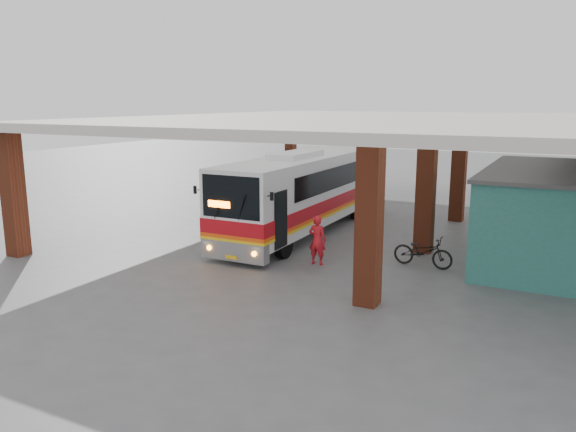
% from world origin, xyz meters
% --- Properties ---
extents(ground, '(90.00, 90.00, 0.00)m').
position_xyz_m(ground, '(0.00, 0.00, 0.00)').
color(ground, '#515154').
rests_on(ground, ground).
extents(brick_columns, '(20.10, 21.60, 4.35)m').
position_xyz_m(brick_columns, '(1.43, 5.00, 2.17)').
color(brick_columns, maroon).
rests_on(brick_columns, ground).
extents(canopy_roof, '(21.00, 23.00, 0.30)m').
position_xyz_m(canopy_roof, '(0.50, 6.50, 4.50)').
color(canopy_roof, beige).
rests_on(canopy_roof, brick_columns).
extents(shop_building, '(5.20, 8.20, 3.11)m').
position_xyz_m(shop_building, '(7.49, 4.00, 1.56)').
color(shop_building, '#2C6F5C').
rests_on(shop_building, ground).
extents(coach_bus, '(2.56, 11.60, 3.37)m').
position_xyz_m(coach_bus, '(-2.13, 3.93, 1.67)').
color(coach_bus, white).
rests_on(coach_bus, ground).
extents(motorcycle, '(2.00, 0.82, 1.03)m').
position_xyz_m(motorcycle, '(3.45, 1.13, 0.51)').
color(motorcycle, black).
rests_on(motorcycle, ground).
extents(pedestrian, '(0.61, 0.41, 1.65)m').
position_xyz_m(pedestrian, '(0.27, -0.20, 0.82)').
color(pedestrian, red).
rests_on(pedestrian, ground).
extents(red_chair, '(0.59, 0.59, 0.88)m').
position_xyz_m(red_chair, '(5.10, 6.26, 0.40)').
color(red_chair, red).
rests_on(red_chair, ground).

